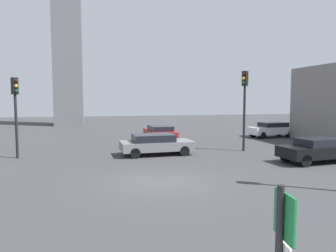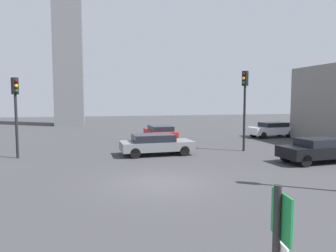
{
  "view_description": "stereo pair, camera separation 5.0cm",
  "coord_description": "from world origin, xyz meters",
  "px_view_note": "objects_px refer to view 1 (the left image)",
  "views": [
    {
      "loc": [
        -2.76,
        -13.01,
        3.6
      ],
      "look_at": [
        1.66,
        5.63,
        1.93
      ],
      "focal_mm": 33.55,
      "sensor_mm": 36.0,
      "label": 1
    },
    {
      "loc": [
        -2.71,
        -13.02,
        3.6
      ],
      "look_at": [
        1.66,
        5.63,
        1.93
      ],
      "focal_mm": 33.55,
      "sensor_mm": 36.0,
      "label": 2
    }
  ],
  "objects_px": {
    "traffic_light_1": "(15,102)",
    "car_0": "(317,149)",
    "car_1": "(272,129)",
    "car_3": "(156,144)",
    "traffic_light_2": "(244,96)",
    "car_2": "(160,133)"
  },
  "relations": [
    {
      "from": "car_2",
      "to": "car_1",
      "type": "bearing_deg",
      "value": -90.87
    },
    {
      "from": "traffic_light_2",
      "to": "car_3",
      "type": "distance_m",
      "value": 6.92
    },
    {
      "from": "traffic_light_1",
      "to": "traffic_light_2",
      "type": "distance_m",
      "value": 14.61
    },
    {
      "from": "traffic_light_2",
      "to": "car_3",
      "type": "xyz_separation_m",
      "value": [
        -6.19,
        -0.06,
        -3.08
      ]
    },
    {
      "from": "traffic_light_1",
      "to": "car_2",
      "type": "relative_size",
      "value": 1.05
    },
    {
      "from": "traffic_light_2",
      "to": "car_1",
      "type": "distance_m",
      "value": 9.47
    },
    {
      "from": "traffic_light_1",
      "to": "car_0",
      "type": "distance_m",
      "value": 17.82
    },
    {
      "from": "car_2",
      "to": "car_3",
      "type": "height_order",
      "value": "car_2"
    },
    {
      "from": "car_0",
      "to": "car_1",
      "type": "height_order",
      "value": "car_1"
    },
    {
      "from": "traffic_light_1",
      "to": "car_0",
      "type": "xyz_separation_m",
      "value": [
        16.81,
        -5.3,
        -2.66
      ]
    },
    {
      "from": "car_1",
      "to": "car_3",
      "type": "height_order",
      "value": "car_1"
    },
    {
      "from": "traffic_light_2",
      "to": "car_3",
      "type": "height_order",
      "value": "traffic_light_2"
    },
    {
      "from": "car_0",
      "to": "traffic_light_1",
      "type": "bearing_deg",
      "value": -21.67
    },
    {
      "from": "car_1",
      "to": "car_3",
      "type": "bearing_deg",
      "value": 21.65
    },
    {
      "from": "car_0",
      "to": "car_3",
      "type": "xyz_separation_m",
      "value": [
        -8.41,
        4.52,
        -0.03
      ]
    },
    {
      "from": "traffic_light_1",
      "to": "traffic_light_2",
      "type": "relative_size",
      "value": 0.89
    },
    {
      "from": "traffic_light_1",
      "to": "traffic_light_2",
      "type": "bearing_deg",
      "value": 51.0
    },
    {
      "from": "traffic_light_1",
      "to": "traffic_light_2",
      "type": "height_order",
      "value": "traffic_light_2"
    },
    {
      "from": "car_0",
      "to": "car_3",
      "type": "bearing_deg",
      "value": -32.46
    },
    {
      "from": "car_2",
      "to": "car_3",
      "type": "distance_m",
      "value": 6.52
    },
    {
      "from": "traffic_light_2",
      "to": "car_2",
      "type": "height_order",
      "value": "traffic_light_2"
    },
    {
      "from": "car_1",
      "to": "traffic_light_2",
      "type": "bearing_deg",
      "value": 40.22
    }
  ]
}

